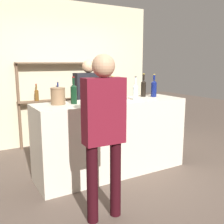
{
  "coord_description": "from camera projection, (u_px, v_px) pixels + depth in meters",
  "views": [
    {
      "loc": [
        -1.85,
        -3.2,
        1.62
      ],
      "look_at": [
        0.0,
        0.0,
        0.91
      ],
      "focal_mm": 42.0,
      "sensor_mm": 36.0,
      "label": 1
    }
  ],
  "objects": [
    {
      "name": "ground_plane",
      "position": [
        112.0,
        172.0,
        3.93
      ],
      "size": [
        16.0,
        16.0,
        0.0
      ],
      "primitive_type": "plane",
      "color": "brown"
    },
    {
      "name": "bar_counter",
      "position": [
        112.0,
        137.0,
        3.83
      ],
      "size": [
        2.22,
        0.66,
        1.07
      ],
      "primitive_type": "cube",
      "color": "beige",
      "rests_on": "ground_plane"
    },
    {
      "name": "back_wall",
      "position": [
        64.0,
        73.0,
        5.31
      ],
      "size": [
        3.82,
        0.12,
        2.8
      ],
      "primitive_type": "cube",
      "color": "beige",
      "rests_on": "ground_plane"
    },
    {
      "name": "back_shelf",
      "position": [
        68.0,
        90.0,
        5.22
      ],
      "size": [
        1.97,
        0.18,
        1.62
      ],
      "color": "brown",
      "rests_on": "ground_plane"
    },
    {
      "name": "counter_bottle_0",
      "position": [
        112.0,
        92.0,
        3.52
      ],
      "size": [
        0.08,
        0.08,
        0.36
      ],
      "color": "black",
      "rests_on": "bar_counter"
    },
    {
      "name": "counter_bottle_1",
      "position": [
        74.0,
        93.0,
        3.44
      ],
      "size": [
        0.08,
        0.08,
        0.36
      ],
      "color": "black",
      "rests_on": "bar_counter"
    },
    {
      "name": "counter_bottle_2",
      "position": [
        154.0,
        88.0,
        4.15
      ],
      "size": [
        0.09,
        0.09,
        0.36
      ],
      "color": "#0F1956",
      "rests_on": "bar_counter"
    },
    {
      "name": "counter_bottle_3",
      "position": [
        135.0,
        91.0,
        3.81
      ],
      "size": [
        0.08,
        0.08,
        0.34
      ],
      "color": "silver",
      "rests_on": "bar_counter"
    },
    {
      "name": "counter_bottle_4",
      "position": [
        143.0,
        88.0,
        4.17
      ],
      "size": [
        0.08,
        0.08,
        0.37
      ],
      "color": "black",
      "rests_on": "bar_counter"
    },
    {
      "name": "ice_bucket",
      "position": [
        58.0,
        96.0,
        3.4
      ],
      "size": [
        0.2,
        0.2,
        0.22
      ],
      "color": "#846647",
      "rests_on": "bar_counter"
    },
    {
      "name": "cork_jar",
      "position": [
        119.0,
        94.0,
        3.94
      ],
      "size": [
        0.13,
        0.13,
        0.13
      ],
      "color": "silver",
      "rests_on": "bar_counter"
    },
    {
      "name": "server_behind_counter",
      "position": [
        89.0,
        100.0,
        4.61
      ],
      "size": [
        0.5,
        0.23,
        1.65
      ],
      "rotation": [
        0.0,
        0.0,
        -1.59
      ],
      "color": "black",
      "rests_on": "ground_plane"
    },
    {
      "name": "customer_left",
      "position": [
        104.0,
        125.0,
        2.58
      ],
      "size": [
        0.42,
        0.22,
        1.69
      ],
      "rotation": [
        0.0,
        0.0,
        1.52
      ],
      "color": "black",
      "rests_on": "ground_plane"
    }
  ]
}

